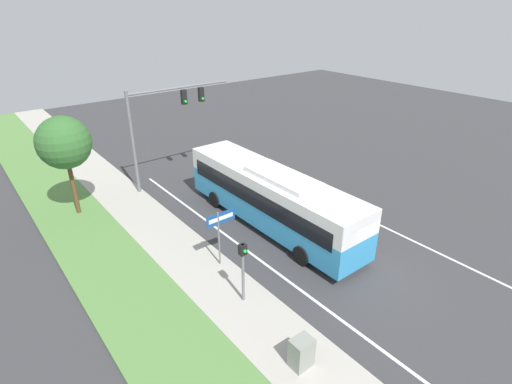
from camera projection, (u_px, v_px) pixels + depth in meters
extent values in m
plane|color=#38383A|center=(357.00, 260.00, 18.90)|extent=(80.00, 80.00, 0.00)
cube|color=#ADA89E|center=(255.00, 318.00, 15.41)|extent=(2.80, 80.00, 0.12)
cube|color=#568442|center=(181.00, 360.00, 13.62)|extent=(3.60, 80.00, 0.10)
cube|color=silver|center=(303.00, 292.00, 16.88)|extent=(0.14, 30.00, 0.01)
cube|color=silver|center=(401.00, 235.00, 20.90)|extent=(0.14, 30.00, 0.01)
cube|color=#3393D1|center=(271.00, 207.00, 21.41)|extent=(2.51, 11.77, 1.46)
cube|color=white|center=(271.00, 184.00, 20.83)|extent=(2.51, 11.77, 1.20)
cube|color=black|center=(271.00, 191.00, 21.01)|extent=(2.55, 10.83, 0.90)
cube|color=white|center=(283.00, 177.00, 19.89)|extent=(1.76, 4.12, 0.24)
cylinder|color=black|center=(215.00, 199.00, 23.59)|extent=(0.28, 0.96, 0.96)
cylinder|color=black|center=(248.00, 188.00, 24.93)|extent=(0.28, 0.96, 0.96)
cylinder|color=black|center=(302.00, 255.00, 18.44)|extent=(0.28, 0.96, 0.96)
cylinder|color=black|center=(337.00, 238.00, 19.79)|extent=(0.28, 0.96, 0.96)
cylinder|color=slate|center=(133.00, 145.00, 24.02)|extent=(0.20, 0.20, 6.47)
cylinder|color=slate|center=(180.00, 88.00, 24.63)|extent=(6.86, 0.14, 0.14)
cube|color=black|center=(184.00, 97.00, 25.03)|extent=(0.32, 0.28, 0.90)
sphere|color=#1ED838|center=(186.00, 102.00, 25.01)|extent=(0.18, 0.18, 0.18)
cube|color=black|center=(201.00, 94.00, 25.73)|extent=(0.32, 0.28, 0.90)
sphere|color=#1ED838|center=(203.00, 99.00, 25.71)|extent=(0.18, 0.18, 0.18)
cylinder|color=slate|center=(243.00, 274.00, 15.72)|extent=(0.12, 0.12, 2.78)
cube|color=black|center=(243.00, 249.00, 15.21)|extent=(0.28, 0.24, 0.44)
sphere|color=#1ED838|center=(245.00, 251.00, 15.11)|extent=(0.14, 0.14, 0.14)
cylinder|color=slate|center=(219.00, 240.00, 17.92)|extent=(0.08, 0.08, 2.81)
cube|color=#19478C|center=(221.00, 218.00, 17.53)|extent=(1.48, 0.03, 0.56)
cube|color=white|center=(221.00, 218.00, 17.52)|extent=(1.26, 0.01, 0.20)
cube|color=gray|center=(301.00, 353.00, 13.14)|extent=(0.73, 0.58, 1.11)
cylinder|color=brown|center=(73.00, 186.00, 22.24)|extent=(0.24, 0.24, 3.35)
sphere|color=#33662D|center=(64.00, 143.00, 21.13)|extent=(2.84, 2.84, 2.84)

